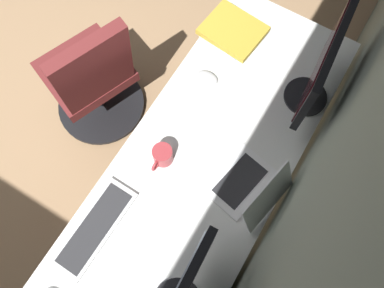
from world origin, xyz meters
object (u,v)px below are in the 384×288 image
(drawer_pedestal, at_px, (165,256))
(mouse_main, at_px, (208,78))
(monitor_primary, at_px, (321,68))
(book_stack_near, at_px, (232,32))
(office_chair, at_px, (93,81))
(coffee_mug, at_px, (162,155))
(laptop_leftmost, at_px, (251,187))
(keyboard_main, at_px, (95,228))

(drawer_pedestal, relative_size, mouse_main, 6.68)
(mouse_main, bearing_deg, monitor_primary, 109.54)
(monitor_primary, height_order, mouse_main, monitor_primary)
(book_stack_near, height_order, office_chair, office_chair)
(monitor_primary, xyz_separation_m, coffee_mug, (0.60, -0.40, -0.21))
(drawer_pedestal, distance_m, laptop_leftmost, 0.62)
(drawer_pedestal, bearing_deg, monitor_primary, 167.31)
(mouse_main, bearing_deg, book_stack_near, -175.65)
(laptop_leftmost, height_order, book_stack_near, laptop_leftmost)
(book_stack_near, height_order, coffee_mug, coffee_mug)
(keyboard_main, relative_size, coffee_mug, 3.33)
(drawer_pedestal, relative_size, keyboard_main, 1.64)
(drawer_pedestal, height_order, mouse_main, mouse_main)
(laptop_leftmost, relative_size, coffee_mug, 2.61)
(monitor_primary, xyz_separation_m, laptop_leftmost, (0.53, -0.01, -0.21))
(laptop_leftmost, relative_size, mouse_main, 3.18)
(laptop_leftmost, bearing_deg, book_stack_near, -145.03)
(coffee_mug, bearing_deg, laptop_leftmost, 100.45)
(keyboard_main, bearing_deg, drawer_pedestal, 103.64)
(mouse_main, height_order, book_stack_near, book_stack_near)
(keyboard_main, height_order, office_chair, office_chair)
(laptop_leftmost, bearing_deg, drawer_pedestal, -26.17)
(office_chair, bearing_deg, coffee_mug, 69.05)
(drawer_pedestal, bearing_deg, keyboard_main, -76.36)
(mouse_main, distance_m, book_stack_near, 0.27)
(monitor_primary, distance_m, office_chair, 1.22)
(laptop_leftmost, bearing_deg, monitor_primary, 178.93)
(keyboard_main, bearing_deg, book_stack_near, 178.81)
(book_stack_near, distance_m, office_chair, 0.81)
(monitor_primary, distance_m, mouse_main, 0.52)
(book_stack_near, bearing_deg, laptop_leftmost, 34.97)
(drawer_pedestal, distance_m, coffee_mug, 0.58)
(mouse_main, bearing_deg, keyboard_main, -2.93)
(laptop_leftmost, xyz_separation_m, office_chair, (-0.17, -1.03, -0.32))
(drawer_pedestal, height_order, coffee_mug, coffee_mug)
(drawer_pedestal, distance_m, mouse_main, 0.90)
(monitor_primary, height_order, keyboard_main, monitor_primary)
(office_chair, bearing_deg, monitor_primary, 108.67)
(office_chair, bearing_deg, book_stack_near, 128.24)
(book_stack_near, relative_size, office_chair, 0.31)
(monitor_primary, distance_m, laptop_leftmost, 0.57)
(mouse_main, bearing_deg, coffee_mug, 4.32)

